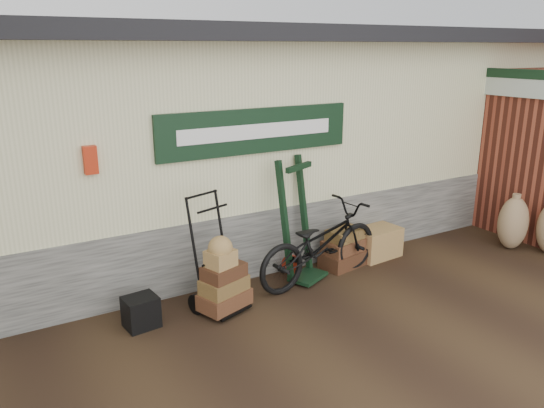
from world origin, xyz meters
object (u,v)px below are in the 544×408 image
Objects in this scene: green_barrow at (298,220)px; suitcase_stack at (343,248)px; black_trunk at (141,312)px; bicycle at (320,240)px; porter_trolley at (214,252)px; wicker_hamper at (377,242)px.

suitcase_stack is at bearing -24.02° from green_barrow.
suitcase_stack reaches higher than black_trunk.
black_trunk is at bearing -175.69° from suitcase_stack.
green_barrow is at bearing 35.12° from bicycle.
porter_trolley is at bearing -0.23° from black_trunk.
porter_trolley is 0.87× the size of green_barrow.
green_barrow reaches higher than bicycle.
suitcase_stack is at bearing -75.83° from bicycle.
bicycle reaches higher than wicker_hamper.
green_barrow is 0.82× the size of bicycle.
suitcase_stack is at bearing -12.19° from porter_trolley.
porter_trolley is 1.02m from black_trunk.
bicycle is at bearing -71.42° from green_barrow.
black_trunk is at bearing 162.17° from green_barrow.
black_trunk is 2.40m from bicycle.
wicker_hamper is at bearing 3.30° from suitcase_stack.
porter_trolley is 1.31m from green_barrow.
black_trunk is at bearing 82.91° from bicycle.
bicycle is (-1.19, -0.25, 0.35)m from wicker_hamper.
green_barrow reaches higher than porter_trolley.
wicker_hamper is at bearing -12.89° from porter_trolley.
porter_trolley is 3.97× the size of black_trunk.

